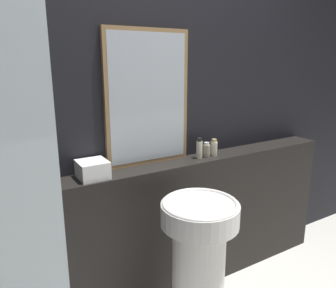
# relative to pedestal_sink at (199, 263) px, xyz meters

# --- Properties ---
(wall_back) EXTENTS (8.00, 0.06, 2.50)m
(wall_back) POSITION_rel_pedestal_sink_xyz_m (0.04, 0.57, 0.75)
(wall_back) COLOR black
(wall_back) RESTS_ON ground_plane
(vanity_counter) EXTENTS (2.80, 0.20, 0.96)m
(vanity_counter) POSITION_rel_pedestal_sink_xyz_m (0.04, 0.44, -0.02)
(vanity_counter) COLOR black
(vanity_counter) RESTS_ON ground_plane
(pedestal_sink) EXTENTS (0.43, 0.43, 0.87)m
(pedestal_sink) POSITION_rel_pedestal_sink_xyz_m (0.00, 0.00, 0.00)
(pedestal_sink) COLOR white
(pedestal_sink) RESTS_ON ground_plane
(mirror) EXTENTS (0.57, 0.03, 0.84)m
(mirror) POSITION_rel_pedestal_sink_xyz_m (-0.04, 0.52, 0.88)
(mirror) COLOR #937047
(mirror) RESTS_ON vanity_counter
(towel_stack) EXTENTS (0.16, 0.17, 0.10)m
(towel_stack) POSITION_rel_pedestal_sink_xyz_m (-0.44, 0.44, 0.51)
(towel_stack) COLOR white
(towel_stack) RESTS_ON vanity_counter
(shampoo_bottle) EXTENTS (0.04, 0.04, 0.14)m
(shampoo_bottle) POSITION_rel_pedestal_sink_xyz_m (0.31, 0.44, 0.53)
(shampoo_bottle) COLOR beige
(shampoo_bottle) RESTS_ON vanity_counter
(conditioner_bottle) EXTENTS (0.05, 0.05, 0.10)m
(conditioner_bottle) POSITION_rel_pedestal_sink_xyz_m (0.37, 0.44, 0.51)
(conditioner_bottle) COLOR gray
(conditioner_bottle) RESTS_ON vanity_counter
(lotion_bottle) EXTENTS (0.05, 0.05, 0.12)m
(lotion_bottle) POSITION_rel_pedestal_sink_xyz_m (0.44, 0.44, 0.52)
(lotion_bottle) COLOR beige
(lotion_bottle) RESTS_ON vanity_counter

